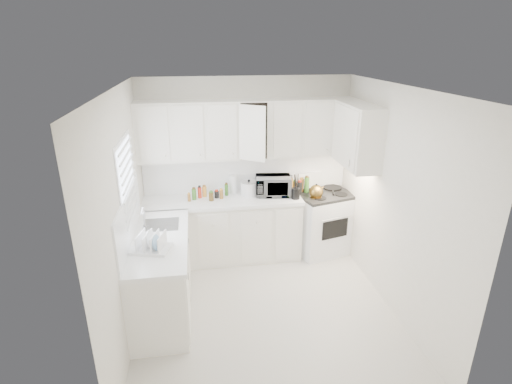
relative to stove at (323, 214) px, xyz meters
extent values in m
plane|color=beige|center=(-1.11, -1.29, -0.61)|extent=(3.20, 3.20, 0.00)
plane|color=white|center=(-1.11, -1.29, 1.99)|extent=(3.20, 3.20, 0.00)
plane|color=silver|center=(-1.11, 0.31, 0.69)|extent=(3.00, 0.00, 3.00)
plane|color=silver|center=(-1.11, -2.89, 0.69)|extent=(3.00, 0.00, 3.00)
plane|color=silver|center=(-2.61, -1.29, 0.69)|extent=(0.00, 3.20, 3.20)
plane|color=silver|center=(0.39, -1.29, 0.69)|extent=(0.00, 3.20, 3.20)
cube|color=white|center=(-1.50, 0.00, 0.32)|extent=(2.24, 0.64, 0.05)
cube|color=white|center=(-2.30, -1.09, 0.32)|extent=(0.64, 1.62, 0.05)
cube|color=white|center=(-1.11, 0.30, 0.62)|extent=(2.98, 0.02, 0.55)
cube|color=white|center=(-2.60, -1.09, 0.62)|extent=(0.02, 1.60, 0.55)
imported|color=gray|center=(-0.76, 0.04, 0.51)|extent=(0.53, 0.33, 0.34)
cylinder|color=white|center=(-1.33, 0.21, 0.48)|extent=(0.12, 0.12, 0.27)
cylinder|color=#905D27|center=(-1.96, 0.13, 0.41)|extent=(0.06, 0.06, 0.13)
cylinder|color=#3F7D29|center=(-1.89, 0.04, 0.41)|extent=(0.06, 0.06, 0.13)
cylinder|color=red|center=(-1.81, 0.13, 0.41)|extent=(0.06, 0.06, 0.13)
cylinder|color=gold|center=(-1.74, 0.04, 0.41)|extent=(0.06, 0.06, 0.13)
cylinder|color=#513B17|center=(-1.66, 0.13, 0.41)|extent=(0.06, 0.06, 0.13)
cylinder|color=black|center=(-1.59, 0.04, 0.41)|extent=(0.06, 0.06, 0.13)
cylinder|color=#905D27|center=(-1.51, 0.13, 0.41)|extent=(0.06, 0.06, 0.13)
cylinder|color=#3F7D29|center=(-1.44, 0.04, 0.41)|extent=(0.06, 0.06, 0.13)
cylinder|color=red|center=(-0.53, 0.17, 0.44)|extent=(0.06, 0.06, 0.19)
cylinder|color=gold|center=(-0.48, 0.11, 0.44)|extent=(0.06, 0.06, 0.19)
cylinder|color=#513B17|center=(-0.42, 0.17, 0.44)|extent=(0.06, 0.06, 0.19)
cylinder|color=black|center=(-0.37, 0.11, 0.44)|extent=(0.06, 0.06, 0.19)
cylinder|color=#905D27|center=(-0.31, 0.17, 0.44)|extent=(0.06, 0.06, 0.19)
cylinder|color=#3F7D29|center=(-0.26, 0.11, 0.44)|extent=(0.06, 0.06, 0.19)
camera|label=1|loc=(-1.83, -5.19, 2.41)|focal=27.62mm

